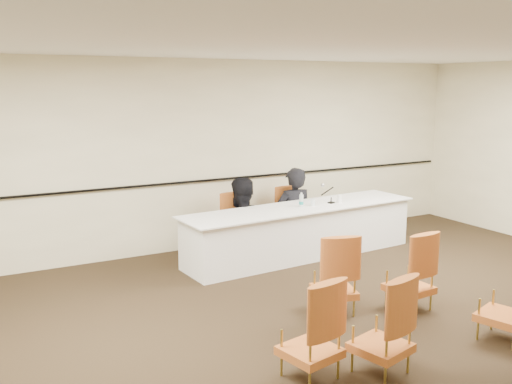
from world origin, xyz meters
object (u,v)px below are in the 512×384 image
Objects in this scene: aud_chair_front_right at (410,270)px; panel_table at (301,231)px; panelist_second_chair at (240,225)px; coffee_cup at (339,199)px; aud_chair_front_mid at (334,273)px; aud_chair_back_left at (310,328)px; aud_chair_back_mid at (382,324)px; drinking_glass at (313,202)px; panelist_main at (293,221)px; microphone at (331,194)px; panelist_main_chair at (294,216)px; panelist_second at (240,234)px; water_bottle at (301,200)px; aud_chair_back_right at (505,296)px.

panel_table is at bearing 85.01° from aud_chair_front_right.
panelist_second_chair is 1.61m from coffee_cup.
aud_chair_front_right reaches higher than coffee_cup.
aud_chair_back_left is at bearing -116.73° from aud_chair_front_mid.
panelist_second_chair is 1.00× the size of aud_chair_back_mid.
coffee_cup is (0.48, -0.02, 0.01)m from drinking_glass.
aud_chair_back_mid reaches higher than coffee_cup.
aud_chair_front_right is (-0.28, -2.97, 0.08)m from panelist_main.
aud_chair_back_left reaches higher than panel_table.
microphone is 2.43× the size of coffee_cup.
panelist_main_chair and aud_chair_back_left have the same top height.
panelist_main_chair is at bearing 173.53° from panelist_second.
water_bottle is at bearing -116.23° from panelist_main_chair.
water_bottle is 1.74× the size of coffee_cup.
microphone is 3.89m from aud_chair_back_mid.
microphone is 4.04m from aud_chair_back_left.
panel_table is 3.49m from aud_chair_back_right.
aud_chair_front_right is (0.75, -2.90, 0.00)m from panelist_second_chair.
aud_chair_front_mid is (-0.08, -2.56, 0.00)m from panelist_second_chair.
panelist_main is 4.30m from aud_chair_back_mid.
coffee_cup is at bearing -7.82° from panel_table.
water_bottle is at bearing 177.58° from coffee_cup.
panel_table is 3.66m from aud_chair_back_mid.
panelist_main_chair is 0.77m from water_bottle.
coffee_cup is at bearing -2.42° from water_bottle.
panelist_second_chair is at bearing 86.62° from aud_chair_back_right.
aud_chair_front_right is (-0.03, -2.36, -0.41)m from water_bottle.
aud_chair_back_mid is at bearing 159.78° from aud_chair_back_right.
water_bottle is (0.77, -0.54, 0.41)m from panelist_second_chair.
panelist_main reaches higher than microphone.
water_bottle reaches higher than coffee_cup.
water_bottle is (-0.25, -0.61, 0.50)m from panelist_main.
drinking_glass is 0.11× the size of aud_chair_back_left.
microphone is (0.54, -0.03, 0.54)m from panel_table.
aud_chair_front_mid is at bearing -116.94° from panel_table.
aud_chair_back_left is (-1.95, -3.15, -0.41)m from water_bottle.
aud_chair_back_right is (1.56, -0.07, 0.00)m from aud_chair_back_mid.
aud_chair_back_mid is at bearing -101.91° from panelist_second_chair.
panelist_main_chair is 1.00× the size of aud_chair_front_mid.
panelist_main is 1.88× the size of aud_chair_back_right.
panelist_main is 4.36m from aud_chair_back_left.
panelist_second_chair is at bearing 8.84° from panelist_main.
panel_table is at bearing -37.24° from panelist_second_chair.
aud_chair_back_right is at bearing 93.85° from panelist_second.
panelist_main reaches higher than water_bottle.
water_bottle is at bearing 177.40° from drinking_glass.
panel_table is 38.79× the size of drinking_glass.
coffee_cup is at bearing 64.89° from aud_chair_back_right.
aud_chair_back_mid is at bearing -121.07° from coffee_cup.
panelist_second_chair is (-1.02, -0.07, 0.00)m from panelist_main_chair.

